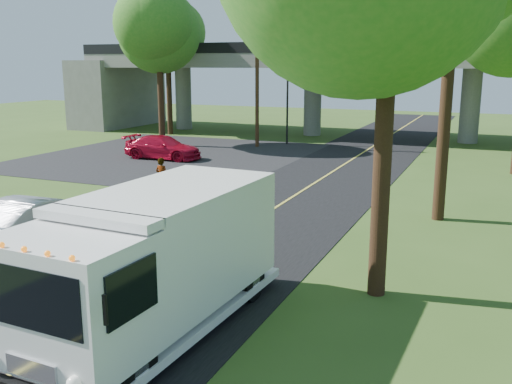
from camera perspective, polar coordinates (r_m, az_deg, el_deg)
The scene contains 13 objects.
ground at distance 16.00m, azimuth -8.74°, elevation -8.28°, with size 120.00×120.00×0.00m, color #35511D.
road at distance 24.68m, azimuth 3.49°, elevation -0.64°, with size 7.00×90.00×0.02m, color black.
parking_lot at distance 36.50m, azimuth -8.67°, elevation 3.58°, with size 16.00×18.00×0.01m, color black.
lane_line at distance 24.67m, azimuth 3.49°, elevation -0.59°, with size 0.12×90.00×0.01m, color gold.
overpass at distance 45.37m, azimuth 13.11°, elevation 10.93°, with size 54.00×10.00×7.30m.
traffic_signal at distance 41.18m, azimuth 3.16°, elevation 9.20°, with size 0.18×0.22×5.20m.
utility_pole at distance 39.80m, azimuth 0.11°, elevation 11.11°, with size 1.60×0.26×9.00m.
tree_left_lot at distance 40.85m, azimuth -9.60°, elevation 15.62°, with size 5.60×5.50×10.50m.
tree_left_far at distance 47.50m, azimuth -8.73°, elevation 14.67°, with size 5.26×5.16×9.89m.
step_van at distance 12.38m, azimuth -10.03°, elevation -6.52°, with size 3.01×7.37×3.05m.
red_sedan at distance 35.36m, azimuth -9.28°, elevation 4.42°, with size 1.98×4.87×1.41m, color #A60A23.
silver_sedan at distance 19.15m, azimuth -23.06°, elevation -3.22°, with size 1.64×4.70×1.55m, color #9A9DA2.
pedestrian at distance 25.21m, azimuth -9.38°, elevation 1.48°, with size 0.63×0.41×1.73m, color gray.
Camera 1 is at (7.99, -12.65, 5.68)m, focal length 40.00 mm.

